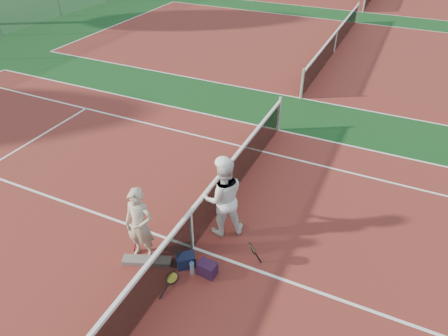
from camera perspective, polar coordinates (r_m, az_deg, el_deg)
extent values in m
plane|color=#103B16|center=(8.50, -4.50, -11.27)|extent=(130.00, 130.00, 0.00)
cube|color=maroon|center=(8.50, -4.50, -11.26)|extent=(23.77, 10.97, 0.01)
cube|color=maroon|center=(19.76, 15.44, 15.70)|extent=(23.77, 10.97, 0.01)
imported|color=#B9A78F|center=(7.93, -11.96, -7.96)|extent=(0.63, 0.45, 1.65)
imported|color=white|center=(8.24, -0.15, -4.23)|extent=(1.13, 1.08, 1.83)
cube|color=black|center=(8.08, -5.48, -13.02)|extent=(0.43, 0.42, 0.28)
cube|color=#27102B|center=(7.92, -2.42, -14.18)|extent=(0.37, 0.28, 0.29)
cube|color=#66605C|center=(8.31, -10.93, -12.89)|extent=(0.99, 0.56, 0.10)
cylinder|color=silver|center=(7.93, -4.58, -14.11)|extent=(0.09, 0.09, 0.30)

